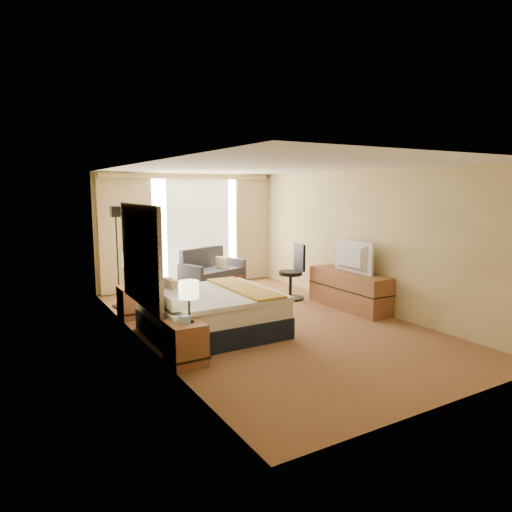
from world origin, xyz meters
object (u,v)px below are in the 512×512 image
lamp_right (131,261)px  nightstand_left (186,343)px  bed (211,312)px  television (349,257)px  floor_lamp (117,236)px  nightstand_right (133,302)px  media_dresser (349,290)px  desk_chair (293,275)px  loveseat (212,274)px  lamp_left (189,290)px

lamp_right → nightstand_left: bearing=-89.9°
lamp_right → bed: bearing=-61.6°
nightstand_left → television: bearing=15.5°
nightstand_left → floor_lamp: size_ratio=0.29×
nightstand_left → nightstand_right: same height
media_dresser → desk_chair: size_ratio=1.59×
media_dresser → floor_lamp: size_ratio=0.94×
loveseat → lamp_right: 2.87m
nightstand_left → lamp_right: (-0.00, 2.47, 0.74)m
loveseat → lamp_right: size_ratio=2.66×
media_dresser → nightstand_right: bearing=158.6°
lamp_right → loveseat: bearing=35.7°
bed → loveseat: (1.44, 3.13, -0.05)m
nightstand_left → lamp_right: lamp_right is taller
bed → lamp_right: 1.84m
nightstand_left → television: 3.86m
loveseat → nightstand_left: bearing=-137.3°
nightstand_right → desk_chair: size_ratio=0.49×
nightstand_right → lamp_right: bearing=-97.6°
bed → lamp_left: bearing=-127.5°
media_dresser → bed: bearing=-178.2°
nightstand_right → bed: bearing=-62.2°
nightstand_right → television: 4.01m
nightstand_left → bed: size_ratio=0.29×
nightstand_right → desk_chair: 3.25m
nightstand_right → lamp_left: (0.05, -2.53, 0.70)m
television → lamp_right: bearing=70.2°
lamp_right → television: (3.65, -1.46, -0.02)m
desk_chair → lamp_left: bearing=-135.7°
loveseat → floor_lamp: bearing=179.5°
desk_chair → television: (0.42, -1.20, 0.49)m
nightstand_left → loveseat: (2.25, 4.09, 0.02)m
nightstand_left → desk_chair: bearing=34.4°
loveseat → desk_chair: (0.98, -1.88, 0.21)m
nightstand_left → television: (3.65, 1.01, 0.72)m
floor_lamp → television: 4.38m
loveseat → media_dresser: bearing=-83.0°
nightstand_right → media_dresser: 3.97m
floor_lamp → lamp_left: (0.08, -3.38, -0.39)m
nightstand_left → desk_chair: desk_chair is taller
media_dresser → bed: size_ratio=0.93×
lamp_left → nightstand_right: bearing=91.1°
nightstand_left → loveseat: bearing=61.2°
desk_chair → lamp_right: size_ratio=1.87×
bed → lamp_right: size_ratio=3.19×
nightstand_left → desk_chair: 3.92m
bed → desk_chair: bearing=27.3°
lamp_left → desk_chair: bearing=35.2°
bed → television: (2.84, 0.05, 0.65)m
desk_chair → lamp_right: (-3.23, 0.26, 0.51)m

